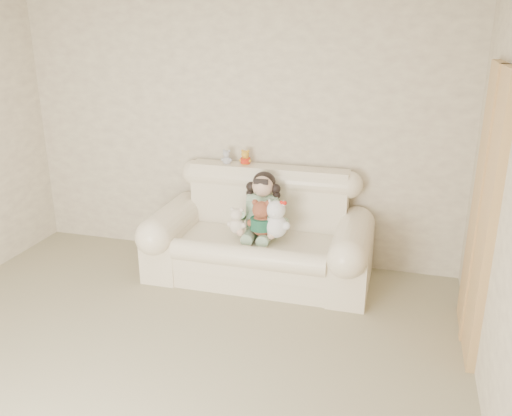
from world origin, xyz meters
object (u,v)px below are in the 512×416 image
object	(u,v)px
sofa	(259,228)
white_cat	(276,215)
seated_child	(263,204)
cream_teddy	(237,218)
brown_teddy	(261,215)

from	to	relation	value
sofa	white_cat	xyz separation A→B (m)	(0.20, -0.13, 0.20)
white_cat	seated_child	bearing A→B (deg)	125.81
cream_teddy	brown_teddy	bearing A→B (deg)	-17.52
brown_teddy	cream_teddy	xyz separation A→B (m)	(-0.23, -0.01, -0.05)
sofa	cream_teddy	distance (m)	0.26
sofa	cream_teddy	world-z (taller)	sofa
brown_teddy	cream_teddy	world-z (taller)	brown_teddy
sofa	cream_teddy	bearing A→B (deg)	-141.02
seated_child	brown_teddy	world-z (taller)	seated_child
seated_child	brown_teddy	size ratio (longest dim) A/B	1.55
white_cat	cream_teddy	world-z (taller)	white_cat
sofa	cream_teddy	xyz separation A→B (m)	(-0.17, -0.14, 0.13)
white_cat	sofa	bearing A→B (deg)	141.81
seated_child	cream_teddy	world-z (taller)	seated_child
seated_child	white_cat	xyz separation A→B (m)	(0.18, -0.21, -0.02)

